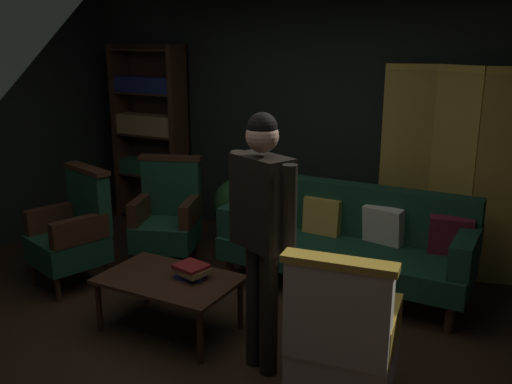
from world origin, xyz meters
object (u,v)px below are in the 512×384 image
Objects in this scene: book_tan_leather at (191,270)px; velvet_couch at (348,237)px; folding_screen at (452,170)px; coffee_table at (169,284)px; standing_figure at (262,221)px; bookshelf at (151,131)px; armchair_wing_left at (168,216)px; book_red_leather at (191,266)px; book_navy_cloth at (191,275)px; potted_plant at (236,210)px; armchair_gilt_accent at (342,340)px; armchair_wing_right at (74,231)px.

velvet_couch is at bearing 59.53° from book_tan_leather.
coffee_table is (-1.60, -2.08, -0.61)m from folding_screen.
bookshelf is at bearing 139.95° from standing_figure.
armchair_wing_left is 1.30m from book_red_leather.
folding_screen is 1.90× the size of coffee_table.
standing_figure reaches higher than book_navy_cloth.
book_tan_leather is at bearing -46.02° from bookshelf.
book_red_leather is (-0.00, 0.00, 0.07)m from book_navy_cloth.
folding_screen is at bearing 11.87° from potted_plant.
book_tan_leather is (-1.45, -2.00, -0.51)m from folding_screen.
potted_plant is 3.35× the size of book_red_leather.
armchair_gilt_accent reaches higher than book_navy_cloth.
bookshelf reaches higher than folding_screen.
coffee_table is at bearing -12.83° from armchair_wing_right.
folding_screen is 1.83× the size of armchair_wing_left.
folding_screen is 2.33m from standing_figure.
coffee_table is 0.96× the size of armchair_wing_right.
potted_plant is at bearing 166.96° from velvet_couch.
folding_screen is at bearing 52.47° from coffee_table.
armchair_wing_left reaches higher than book_red_leather.
book_tan_leather is at bearing 180.00° from book_navy_cloth.
book_red_leather is (-0.75, -1.28, 0.06)m from velvet_couch.
velvet_couch is at bearing 108.33° from armchair_gilt_accent.
armchair_wing_right is (0.56, -1.82, -0.58)m from bookshelf.
book_tan_leather is (-1.32, 0.42, -0.01)m from armchair_gilt_accent.
armchair_wing_right is 0.61× the size of standing_figure.
book_red_leather is at bearing -46.02° from bookshelf.
folding_screen is at bearing 32.40° from armchair_wing_right.
armchair_wing_left is 0.86m from armchair_wing_right.
folding_screen is 2.52m from book_red_leather.
armchair_wing_right is at bearing -121.20° from potted_plant.
velvet_couch is (2.70, -0.74, -0.61)m from bookshelf.
armchair_gilt_accent is at bearing -12.98° from armchair_wing_right.
standing_figure reaches higher than coffee_table.
velvet_couch is 10.60× the size of book_navy_cloth.
armchair_gilt_accent and armchair_wing_right have the same top height.
book_tan_leather reaches higher than book_navy_cloth.
armchair_wing_left is at bearing -46.52° from bookshelf.
book_tan_leather is (-0.00, 0.00, 0.04)m from book_navy_cloth.
potted_plant is 1.67m from book_navy_cloth.
potted_plant is at bearing 109.14° from book_tan_leather.
armchair_wing_left is (-0.77, 1.01, 0.12)m from coffee_table.
potted_plant is (0.83, 1.38, -0.06)m from armchair_wing_right.
armchair_gilt_accent is 0.85m from standing_figure.
book_navy_cloth is at bearing -70.86° from potted_plant.
book_navy_cloth is (-1.45, -2.00, -0.55)m from folding_screen.
bookshelf reaches higher than book_tan_leather.
bookshelf is 2.05× the size of coffee_table.
folding_screen is 2.54× the size of potted_plant.
armchair_wing_right is (-2.70, 0.62, 0.00)m from armchair_gilt_accent.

